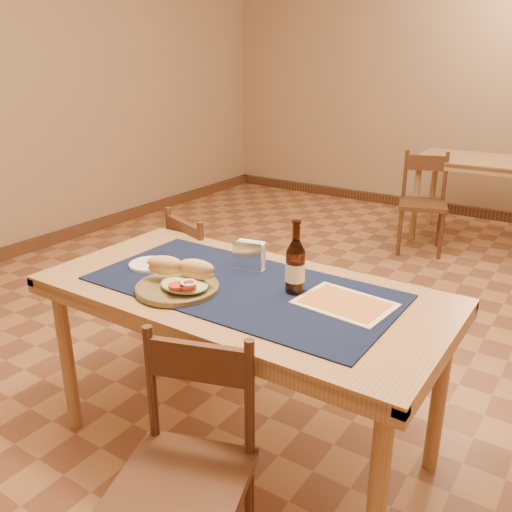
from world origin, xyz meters
The scene contains 14 objects.
room centered at (0.00, 0.00, 1.40)m, with size 6.04×7.04×2.84m.
main_table centered at (0.00, -0.80, 0.67)m, with size 1.60×0.80×0.75m.
placemat centered at (0.00, -0.80, 0.75)m, with size 1.20×0.60×0.01m, color black.
baseboard centered at (0.00, 0.00, 0.05)m, with size 6.00×7.00×0.10m.
back_table centered at (0.32, 2.67, 0.67)m, with size 1.47×0.76×0.75m.
chair_main_far centered at (-0.61, -0.25, 0.44)m, with size 0.50×0.50×0.84m.
chair_main_near centered at (0.22, -1.41, 0.43)m, with size 0.48×0.48×0.82m.
chair_back_near centered at (-0.18, 2.13, 0.44)m, with size 0.49×0.49×0.84m.
sandwich_plate centered at (-0.17, -0.96, 0.79)m, with size 0.32×0.32×0.12m.
side_plate centered at (-0.45, -0.84, 0.76)m, with size 0.18×0.18×0.01m.
fork centered at (-0.40, -0.81, 0.77)m, with size 0.12×0.08×0.00m.
beer_bottle centered at (0.20, -0.73, 0.86)m, with size 0.07×0.07×0.28m.
napkin_holder centered at (-0.08, -0.63, 0.81)m, with size 0.15×0.07×0.12m.
menu_card centered at (0.41, -0.73, 0.76)m, with size 0.35×0.27×0.01m.
Camera 1 is at (1.12, -2.38, 1.60)m, focal length 38.00 mm.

